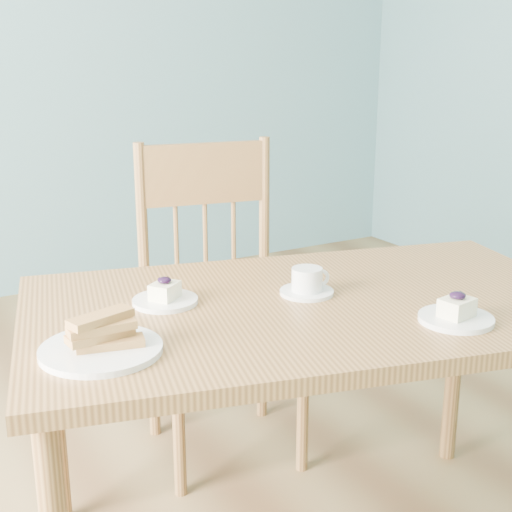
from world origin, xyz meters
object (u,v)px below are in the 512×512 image
cheesecake_plate_far (165,297)px  biscotti_plate (100,342)px  dining_table (310,329)px  coffee_cup (307,283)px  cheesecake_plate_near (456,314)px  dining_chair (219,300)px

cheesecake_plate_far → biscotti_plate: biscotti_plate is taller
dining_table → coffee_cup: coffee_cup is taller
cheesecake_plate_near → coffee_cup: bearing=119.5°
cheesecake_plate_near → coffee_cup: cheesecake_plate_near is taller
dining_chair → cheesecake_plate_far: size_ratio=6.59×
coffee_cup → dining_table: bearing=-101.5°
dining_table → dining_chair: size_ratio=1.47×
dining_chair → biscotti_plate: bearing=-121.8°
dining_table → coffee_cup: bearing=80.6°
cheesecake_plate_near → dining_chair: bearing=98.6°
biscotti_plate → dining_chair: bearing=47.5°
cheesecake_plate_near → cheesecake_plate_far: 0.67m
cheesecake_plate_near → biscotti_plate: bearing=162.4°
cheesecake_plate_far → biscotti_plate: 0.30m
biscotti_plate → coffee_cup: bearing=8.8°
coffee_cup → biscotti_plate: biscotti_plate is taller
dining_chair → cheesecake_plate_near: bearing=-70.7°
dining_chair → biscotti_plate: (-0.60, -0.65, 0.23)m
dining_chair → cheesecake_plate_near: 0.92m
cheesecake_plate_far → coffee_cup: same height
dining_chair → cheesecake_plate_near: (0.13, -0.88, 0.22)m
dining_chair → cheesecake_plate_far: dining_chair is taller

